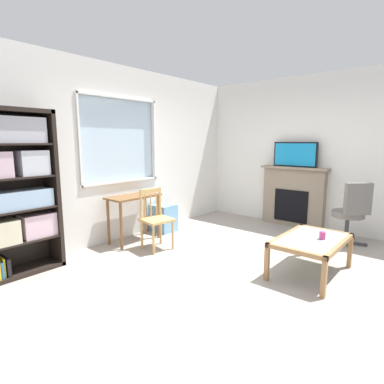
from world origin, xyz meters
TOP-DOWN VIEW (x-y plane):
  - ground at (0.00, 0.00)m, footprint 5.85×5.52m
  - wall_back_with_window at (0.03, 2.26)m, footprint 4.85×0.15m
  - wall_right at (2.49, 0.00)m, footprint 0.12×4.72m
  - bookshelf at (-1.90, 2.02)m, footprint 0.90×0.38m
  - desk_under_window at (-0.23, 1.91)m, footprint 0.85×0.42m
  - wooden_chair at (-0.23, 1.40)m, footprint 0.48×0.46m
  - plastic_drawer_unit at (0.48, 1.96)m, footprint 0.35×0.40m
  - fireplace at (2.33, 0.34)m, footprint 0.26×1.25m
  - tv at (2.31, 0.34)m, footprint 0.06×0.81m
  - office_chair at (1.81, -0.79)m, footprint 0.63×0.60m
  - coffee_table at (0.38, -0.70)m, footprint 1.07×0.69m
  - sippy_cup at (0.42, -0.81)m, footprint 0.07×0.07m

SIDE VIEW (x-z plane):
  - ground at x=0.00m, z-range -0.02..0.00m
  - plastic_drawer_unit at x=0.48m, z-range 0.00..0.49m
  - coffee_table at x=0.38m, z-range 0.17..0.62m
  - wooden_chair at x=-0.23m, z-range 0.01..0.91m
  - sippy_cup at x=0.42m, z-range 0.45..0.54m
  - office_chair at x=1.81m, z-range 0.05..1.05m
  - fireplace at x=2.33m, z-range 0.00..1.14m
  - desk_under_window at x=-0.23m, z-range 0.23..0.99m
  - bookshelf at x=-1.90m, z-range 0.06..2.04m
  - tv at x=2.31m, z-range 1.13..1.59m
  - wall_back_with_window at x=0.03m, z-range -0.03..2.75m
  - wall_right at x=2.49m, z-range 0.00..2.78m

